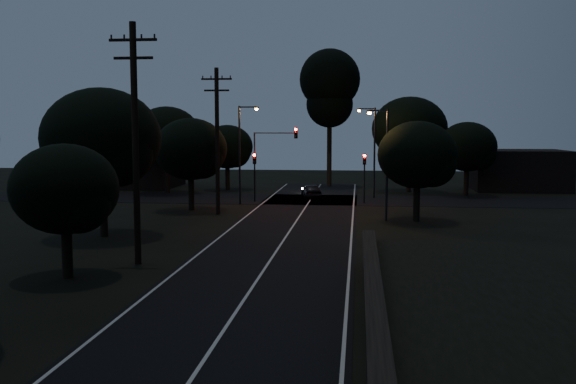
{
  "coord_description": "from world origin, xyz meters",
  "views": [
    {
      "loc": [
        4.11,
        -13.28,
        6.33
      ],
      "look_at": [
        0.0,
        24.0,
        2.5
      ],
      "focal_mm": 40.0,
      "sensor_mm": 36.0,
      "label": 1
    }
  ],
  "objects_px": {
    "streetlight_b": "(372,146)",
    "streetlight_c": "(384,156)",
    "signal_left": "(255,168)",
    "tall_pine": "(330,87)",
    "signal_mast": "(274,151)",
    "car": "(311,191)",
    "utility_pole_mid": "(135,140)",
    "signal_right": "(364,169)",
    "streetlight_a": "(242,148)",
    "utility_pole_far": "(217,138)"
  },
  "relations": [
    {
      "from": "signal_left",
      "to": "car",
      "type": "distance_m",
      "value": 6.08
    },
    {
      "from": "car",
      "to": "signal_left",
      "type": "bearing_deg",
      "value": 25.47
    },
    {
      "from": "signal_left",
      "to": "streetlight_a",
      "type": "xyz_separation_m",
      "value": [
        -0.71,
        -1.99,
        1.8
      ]
    },
    {
      "from": "tall_pine",
      "to": "signal_mast",
      "type": "bearing_deg",
      "value": -104.62
    },
    {
      "from": "signal_right",
      "to": "tall_pine",
      "type": "bearing_deg",
      "value": 103.49
    },
    {
      "from": "utility_pole_mid",
      "to": "signal_mast",
      "type": "xyz_separation_m",
      "value": [
        3.09,
        24.99,
        -1.4
      ]
    },
    {
      "from": "utility_pole_mid",
      "to": "signal_right",
      "type": "distance_m",
      "value": 27.3
    },
    {
      "from": "utility_pole_far",
      "to": "streetlight_b",
      "type": "relative_size",
      "value": 1.31
    },
    {
      "from": "signal_right",
      "to": "streetlight_c",
      "type": "xyz_separation_m",
      "value": [
        1.23,
        -9.99,
        1.51
      ]
    },
    {
      "from": "signal_right",
      "to": "streetlight_b",
      "type": "xyz_separation_m",
      "value": [
        0.71,
        4.01,
        1.8
      ]
    },
    {
      "from": "signal_left",
      "to": "signal_mast",
      "type": "bearing_deg",
      "value": 0.13
    },
    {
      "from": "tall_pine",
      "to": "signal_right",
      "type": "distance_m",
      "value": 17.21
    },
    {
      "from": "tall_pine",
      "to": "signal_left",
      "type": "height_order",
      "value": "tall_pine"
    },
    {
      "from": "streetlight_b",
      "to": "streetlight_c",
      "type": "bearing_deg",
      "value": -87.86
    },
    {
      "from": "utility_pole_far",
      "to": "streetlight_c",
      "type": "bearing_deg",
      "value": -9.6
    },
    {
      "from": "signal_left",
      "to": "streetlight_c",
      "type": "height_order",
      "value": "streetlight_c"
    },
    {
      "from": "tall_pine",
      "to": "signal_mast",
      "type": "height_order",
      "value": "tall_pine"
    },
    {
      "from": "signal_left",
      "to": "streetlight_a",
      "type": "relative_size",
      "value": 0.51
    },
    {
      "from": "streetlight_c",
      "to": "car",
      "type": "relative_size",
      "value": 1.97
    },
    {
      "from": "signal_left",
      "to": "streetlight_b",
      "type": "bearing_deg",
      "value": 22.05
    },
    {
      "from": "utility_pole_mid",
      "to": "utility_pole_far",
      "type": "distance_m",
      "value": 17.0
    },
    {
      "from": "streetlight_a",
      "to": "signal_right",
      "type": "bearing_deg",
      "value": 11.34
    },
    {
      "from": "streetlight_a",
      "to": "streetlight_c",
      "type": "height_order",
      "value": "streetlight_a"
    },
    {
      "from": "streetlight_b",
      "to": "streetlight_c",
      "type": "height_order",
      "value": "streetlight_b"
    },
    {
      "from": "streetlight_c",
      "to": "signal_mast",
      "type": "bearing_deg",
      "value": 131.19
    },
    {
      "from": "utility_pole_mid",
      "to": "signal_right",
      "type": "bearing_deg",
      "value": 67.01
    },
    {
      "from": "streetlight_b",
      "to": "signal_right",
      "type": "bearing_deg",
      "value": -100.0
    },
    {
      "from": "tall_pine",
      "to": "streetlight_a",
      "type": "relative_size",
      "value": 1.81
    },
    {
      "from": "signal_right",
      "to": "signal_left",
      "type": "bearing_deg",
      "value": 180.0
    },
    {
      "from": "signal_right",
      "to": "utility_pole_mid",
      "type": "bearing_deg",
      "value": -112.99
    },
    {
      "from": "utility_pole_mid",
      "to": "streetlight_a",
      "type": "xyz_separation_m",
      "value": [
        0.69,
        23.0,
        -1.1
      ]
    },
    {
      "from": "tall_pine",
      "to": "signal_right",
      "type": "height_order",
      "value": "tall_pine"
    },
    {
      "from": "streetlight_a",
      "to": "signal_mast",
      "type": "bearing_deg",
      "value": 39.77
    },
    {
      "from": "utility_pole_far",
      "to": "tall_pine",
      "type": "distance_m",
      "value": 24.55
    },
    {
      "from": "utility_pole_mid",
      "to": "tall_pine",
      "type": "bearing_deg",
      "value": 80.07
    },
    {
      "from": "utility_pole_mid",
      "to": "signal_mast",
      "type": "relative_size",
      "value": 1.76
    },
    {
      "from": "tall_pine",
      "to": "car",
      "type": "relative_size",
      "value": 3.81
    },
    {
      "from": "streetlight_c",
      "to": "signal_right",
      "type": "bearing_deg",
      "value": 97.02
    },
    {
      "from": "signal_mast",
      "to": "car",
      "type": "bearing_deg",
      "value": 49.32
    },
    {
      "from": "signal_right",
      "to": "streetlight_a",
      "type": "xyz_separation_m",
      "value": [
        -9.91,
        -1.99,
        1.8
      ]
    },
    {
      "from": "utility_pole_mid",
      "to": "car",
      "type": "bearing_deg",
      "value": 78.11
    },
    {
      "from": "streetlight_a",
      "to": "streetlight_b",
      "type": "xyz_separation_m",
      "value": [
        10.61,
        6.0,
        0.0
      ]
    },
    {
      "from": "car",
      "to": "signal_mast",
      "type": "bearing_deg",
      "value": 38.47
    },
    {
      "from": "tall_pine",
      "to": "car",
      "type": "distance_m",
      "value": 15.26
    },
    {
      "from": "signal_right",
      "to": "streetlight_b",
      "type": "relative_size",
      "value": 0.51
    },
    {
      "from": "utility_pole_far",
      "to": "tall_pine",
      "type": "relative_size",
      "value": 0.73
    },
    {
      "from": "streetlight_b",
      "to": "car",
      "type": "relative_size",
      "value": 2.11
    },
    {
      "from": "signal_left",
      "to": "streetlight_c",
      "type": "distance_m",
      "value": 14.52
    },
    {
      "from": "utility_pole_mid",
      "to": "signal_left",
      "type": "xyz_separation_m",
      "value": [
        1.4,
        24.99,
        -2.9
      ]
    },
    {
      "from": "streetlight_c",
      "to": "signal_left",
      "type": "bearing_deg",
      "value": 136.24
    }
  ]
}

